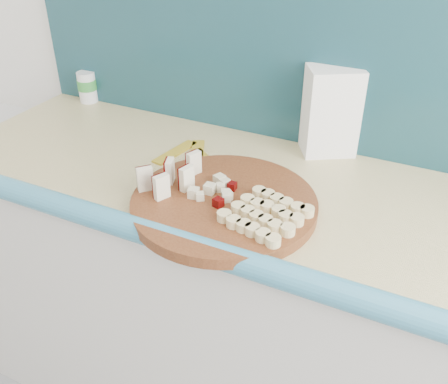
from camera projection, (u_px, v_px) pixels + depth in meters
kitchen_counter at (316, 333)px, 1.46m from camera, size 2.20×0.63×0.91m
backsplash at (376, 69)px, 1.30m from camera, size 2.20×0.02×0.50m
cutting_board at (224, 204)px, 1.19m from camera, size 0.54×0.54×0.03m
apple_wedges at (171, 175)px, 1.22m from camera, size 0.12×0.18×0.06m
apple_chunks at (215, 191)px, 1.19m from camera, size 0.06×0.07×0.02m
banana_slices at (266, 214)px, 1.11m from camera, size 0.19×0.19×0.02m
flour_bag at (331, 111)px, 1.38m from camera, size 0.18×0.16×0.25m
canister at (87, 86)px, 1.74m from camera, size 0.07×0.07×0.11m
banana_peel at (193, 156)px, 1.42m from camera, size 0.22×0.18×0.01m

